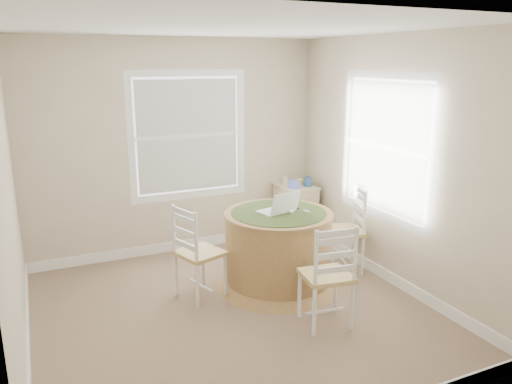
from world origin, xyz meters
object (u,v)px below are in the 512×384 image
chair_near (326,275)px  laptop (278,209)px  chair_left (200,252)px  corner_chest (295,213)px  chair_right (344,230)px  round_table (278,246)px

chair_near → laptop: bearing=-80.7°
chair_left → laptop: laptop is taller
chair_near → corner_chest: (0.83, 2.07, -0.10)m
chair_left → chair_right: (1.70, -0.03, 0.00)m
chair_right → corner_chest: size_ratio=1.27×
chair_left → chair_near: 1.31m
chair_near → round_table: bearing=-80.7°
round_table → corner_chest: size_ratio=1.76×
chair_right → corner_chest: bearing=-161.3°
chair_left → laptop: bearing=-114.1°
round_table → laptop: bearing=91.4°
round_table → laptop: laptop is taller
chair_left → laptop: size_ratio=2.30×
chair_right → chair_left: bearing=-72.6°
round_table → chair_near: 0.90m
round_table → corner_chest: 1.45m
round_table → chair_near: size_ratio=1.38×
chair_left → chair_right: size_ratio=1.00×
corner_chest → laptop: bearing=-128.9°
round_table → chair_right: bearing=2.5°
laptop → corner_chest: (0.85, 1.16, -0.47)m
chair_near → laptop: laptop is taller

